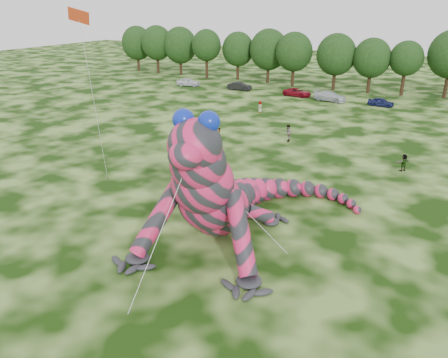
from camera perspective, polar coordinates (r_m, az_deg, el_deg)
ground at (r=25.91m, az=2.58°, el=-11.41°), size 240.00×240.00×0.00m
inflatable_gecko at (r=28.20m, az=0.02°, el=1.95°), size 17.93×20.36×9.15m
flying_kite at (r=31.97m, az=-18.16°, el=17.99°), size 3.89×4.61×14.52m
tree_0 at (r=101.78m, az=-11.24°, el=16.39°), size 6.91×6.22×9.51m
tree_1 at (r=97.05m, az=-8.72°, el=16.37°), size 6.74×6.07×9.81m
tree_2 at (r=94.58m, az=-5.74°, el=16.31°), size 7.04×6.34×9.64m
tree_3 at (r=89.31m, az=-2.29°, el=15.99°), size 5.81×5.23×9.44m
tree_4 at (r=87.90m, az=1.83°, el=15.78°), size 6.22×5.60×9.06m
tree_5 at (r=84.93m, az=5.84°, el=15.70°), size 7.16×6.44×9.80m
tree_6 at (r=81.35m, az=9.09°, el=15.16°), size 6.52×5.86×9.49m
tree_7 at (r=79.32m, az=14.37°, el=14.58°), size 6.68×6.01×9.48m
tree_8 at (r=78.32m, az=18.64°, el=13.85°), size 6.14×5.53×8.94m
tree_9 at (r=77.96m, az=22.57°, el=13.20°), size 5.27×4.74×8.68m
car_0 at (r=81.54m, az=-4.67°, el=12.52°), size 4.52×2.46×1.46m
car_1 at (r=77.44m, az=2.04°, el=12.03°), size 4.36×2.06×1.38m
car_2 at (r=73.12m, az=9.55°, el=11.10°), size 4.85×2.69×1.28m
car_3 at (r=70.50m, az=13.67°, el=10.46°), size 5.34×2.91×1.47m
car_4 at (r=68.97m, az=19.82°, el=9.44°), size 3.76×1.66×1.26m
spectator_0 at (r=47.63m, az=-0.67°, el=5.74°), size 0.51×0.68×1.69m
spectator_5 at (r=42.76m, az=22.41°, el=2.00°), size 1.32×1.41×1.58m
spectator_1 at (r=48.49m, az=8.32°, el=5.93°), size 0.94×1.08×1.90m
spectator_4 at (r=61.33m, az=4.74°, el=9.37°), size 0.64×0.86×1.59m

